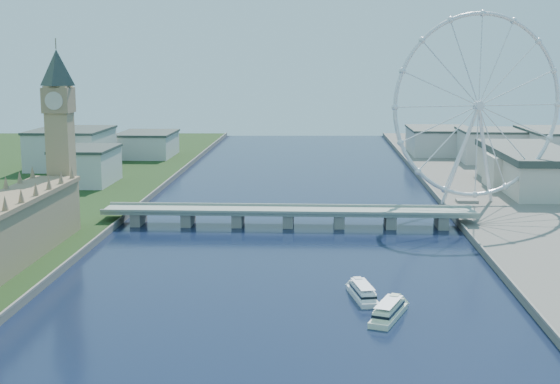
{
  "coord_description": "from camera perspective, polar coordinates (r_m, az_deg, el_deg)",
  "views": [
    {
      "loc": [
        17.39,
        -152.59,
        97.94
      ],
      "look_at": [
        -0.57,
        210.0,
        35.59
      ],
      "focal_mm": 50.0,
      "sensor_mm": 36.0,
      "label": 1
    }
  ],
  "objects": [
    {
      "name": "tour_boat_near",
      "position": [
        326.55,
        6.06,
        -7.76
      ],
      "size": [
        13.47,
        31.48,
        6.76
      ],
      "primitive_type": null,
      "rotation": [
        0.0,
        0.0,
        0.19
      ],
      "color": "white",
      "rests_on": "ground"
    },
    {
      "name": "tour_boat_far",
      "position": [
        304.17,
        7.92,
        -9.14
      ],
      "size": [
        18.79,
        32.64,
        7.05
      ],
      "primitive_type": null,
      "rotation": [
        0.0,
        0.0,
        -0.36
      ],
      "color": "#E3EBC4",
      "rests_on": "ground"
    },
    {
      "name": "county_hall",
      "position": [
        611.43,
        17.73,
        0.06
      ],
      "size": [
        54.0,
        144.0,
        35.0
      ],
      "primitive_type": null,
      "color": "beige",
      "rests_on": "ground"
    },
    {
      "name": "london_eye",
      "position": [
        518.82,
        14.32,
        6.08
      ],
      "size": [
        113.6,
        39.12,
        124.3
      ],
      "color": "silver",
      "rests_on": "ground"
    },
    {
      "name": "big_ben",
      "position": [
        455.56,
        -15.86,
        5.43
      ],
      "size": [
        20.02,
        20.02,
        110.0
      ],
      "color": "tan",
      "rests_on": "ground"
    },
    {
      "name": "westminster_bridge",
      "position": [
        462.04,
        0.62,
        -1.65
      ],
      "size": [
        220.0,
        22.0,
        9.5
      ],
      "color": "gray",
      "rests_on": "ground"
    },
    {
      "name": "city_skyline",
      "position": [
        717.59,
        4.57,
        3.23
      ],
      "size": [
        505.0,
        280.0,
        32.0
      ],
      "color": "beige",
      "rests_on": "ground"
    }
  ]
}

